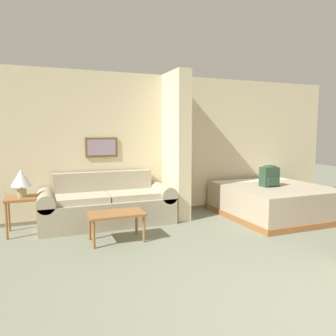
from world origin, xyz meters
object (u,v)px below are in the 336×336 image
backpack (269,175)px  table_lamp (21,179)px  bed (273,200)px  coffee_table (116,216)px  couch (107,205)px

backpack → table_lamp: bearing=172.3°
table_lamp → bed: bearing=-6.8°
table_lamp → bed: 4.32m
coffee_table → table_lamp: 1.59m
couch → coffee_table: size_ratio=2.85×
bed → backpack: backpack is taller
couch → bed: (2.95, -0.59, -0.03)m
table_lamp → backpack: table_lamp is taller
table_lamp → bed: size_ratio=0.22×
table_lamp → backpack: 4.16m
table_lamp → backpack: size_ratio=1.07×
couch → backpack: backpack is taller
bed → backpack: bearing=-159.0°
bed → couch: bearing=168.8°
couch → backpack: size_ratio=5.67×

